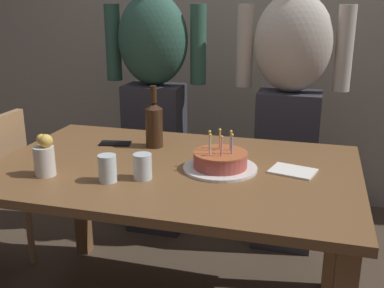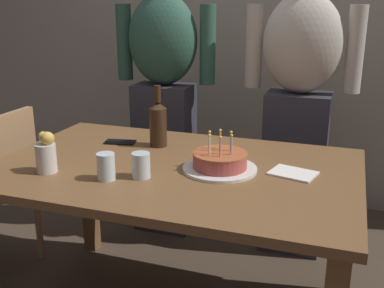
# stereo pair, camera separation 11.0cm
# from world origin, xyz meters

# --- Properties ---
(back_wall) EXTENTS (5.20, 0.10, 2.60)m
(back_wall) POSITION_xyz_m (0.00, 1.55, 1.30)
(back_wall) COLOR #9E9384
(back_wall) RESTS_ON ground_plane
(dining_table) EXTENTS (1.50, 0.96, 0.74)m
(dining_table) POSITION_xyz_m (0.00, 0.00, 0.64)
(dining_table) COLOR brown
(dining_table) RESTS_ON ground_plane
(birthday_cake) EXTENTS (0.30, 0.30, 0.16)m
(birthday_cake) POSITION_xyz_m (0.19, 0.01, 0.77)
(birthday_cake) COLOR white
(birthday_cake) RESTS_ON dining_table
(water_glass_near) EXTENTS (0.07, 0.07, 0.10)m
(water_glass_near) POSITION_xyz_m (-0.19, -0.23, 0.79)
(water_glass_near) COLOR silver
(water_glass_near) RESTS_ON dining_table
(water_glass_far) EXTENTS (0.07, 0.07, 0.10)m
(water_glass_far) POSITION_xyz_m (-0.07, -0.17, 0.79)
(water_glass_far) COLOR silver
(water_glass_far) RESTS_ON dining_table
(wine_bottle) EXTENTS (0.08, 0.08, 0.29)m
(wine_bottle) POSITION_xyz_m (-0.17, 0.23, 0.85)
(wine_bottle) COLOR #382314
(wine_bottle) RESTS_ON dining_table
(cell_phone) EXTENTS (0.16, 0.10, 0.01)m
(cell_phone) POSITION_xyz_m (-0.36, 0.21, 0.74)
(cell_phone) COLOR black
(cell_phone) RESTS_ON dining_table
(napkin_stack) EXTENTS (0.20, 0.17, 0.01)m
(napkin_stack) POSITION_xyz_m (0.48, 0.06, 0.74)
(napkin_stack) COLOR white
(napkin_stack) RESTS_ON dining_table
(flower_vase) EXTENTS (0.08, 0.08, 0.17)m
(flower_vase) POSITION_xyz_m (-0.45, -0.24, 0.82)
(flower_vase) COLOR silver
(flower_vase) RESTS_ON dining_table
(person_man_bearded) EXTENTS (0.61, 0.27, 1.66)m
(person_man_bearded) POSITION_xyz_m (-0.38, 0.81, 0.87)
(person_man_bearded) COLOR #33333D
(person_man_bearded) RESTS_ON ground_plane
(person_woman_cardigan) EXTENTS (0.61, 0.27, 1.66)m
(person_woman_cardigan) POSITION_xyz_m (0.41, 0.81, 0.87)
(person_woman_cardigan) COLOR #33333D
(person_woman_cardigan) RESTS_ON ground_plane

